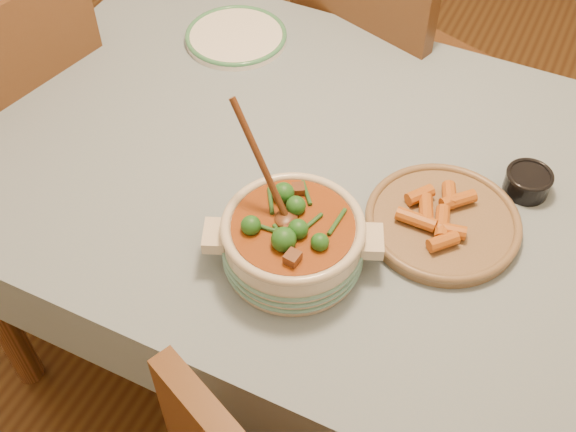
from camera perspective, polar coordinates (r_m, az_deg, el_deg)
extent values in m
plane|color=#442813|center=(2.16, 2.89, -10.67)|extent=(4.50, 4.50, 0.00)
cube|color=brown|center=(1.58, 3.90, 2.72)|extent=(1.60, 1.00, 0.05)
cube|color=gray|center=(1.56, 3.95, 3.43)|extent=(1.68, 1.08, 0.01)
cylinder|color=brown|center=(2.37, -8.91, 8.78)|extent=(0.07, 0.07, 0.70)
cylinder|color=beige|center=(1.35, 0.40, -2.19)|extent=(0.34, 0.34, 0.10)
torus|color=beige|center=(1.31, 0.41, -0.80)|extent=(0.27, 0.27, 0.02)
cube|color=beige|center=(1.35, 6.64, -1.99)|extent=(0.07, 0.08, 0.03)
cube|color=beige|center=(1.35, -5.81, -1.55)|extent=(0.07, 0.08, 0.03)
cylinder|color=#953F15|center=(1.32, 0.41, -0.98)|extent=(0.23, 0.23, 0.02)
cylinder|color=white|center=(1.91, -4.12, 13.89)|extent=(0.34, 0.34, 0.02)
torus|color=#3E8A5E|center=(1.91, -4.13, 14.09)|extent=(0.26, 0.26, 0.01)
cylinder|color=black|center=(1.58, 18.39, 2.51)|extent=(0.12, 0.12, 0.05)
torus|color=black|center=(1.56, 18.60, 3.10)|extent=(0.10, 0.10, 0.01)
cylinder|color=black|center=(1.57, 18.52, 2.86)|extent=(0.08, 0.08, 0.01)
cylinder|color=#816347|center=(1.47, 12.09, -0.57)|extent=(0.40, 0.40, 0.02)
torus|color=#816347|center=(1.46, 12.16, -0.29)|extent=(0.31, 0.31, 0.02)
cube|color=brown|center=(2.29, 8.39, 11.53)|extent=(0.57, 0.57, 0.04)
cube|color=brown|center=(2.01, 5.46, 14.54)|extent=(0.45, 0.18, 0.49)
cylinder|color=brown|center=(2.50, 14.07, 6.96)|extent=(0.04, 0.04, 0.49)
cylinder|color=brown|center=(2.65, 7.08, 11.01)|extent=(0.04, 0.04, 0.49)
cylinder|color=brown|center=(2.25, 8.54, 2.28)|extent=(0.04, 0.04, 0.49)
cylinder|color=brown|center=(2.42, 1.23, 6.97)|extent=(0.04, 0.04, 0.49)
cube|color=brown|center=(2.18, -21.67, 6.14)|extent=(0.55, 0.55, 0.04)
cube|color=brown|center=(1.88, -19.97, 9.18)|extent=(0.14, 0.46, 0.50)
cylinder|color=brown|center=(2.54, -19.37, 6.34)|extent=(0.04, 0.04, 0.50)
cylinder|color=brown|center=(2.29, -13.19, 2.48)|extent=(0.04, 0.04, 0.50)
cylinder|color=brown|center=(2.16, -20.68, -3.72)|extent=(0.04, 0.04, 0.50)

